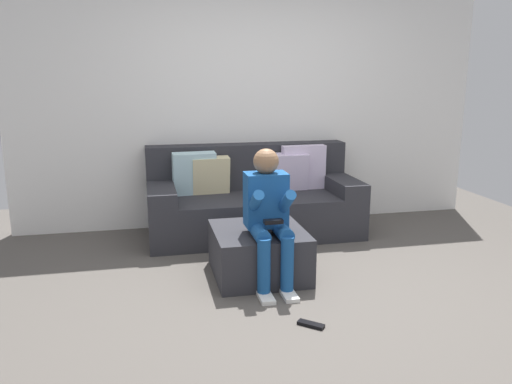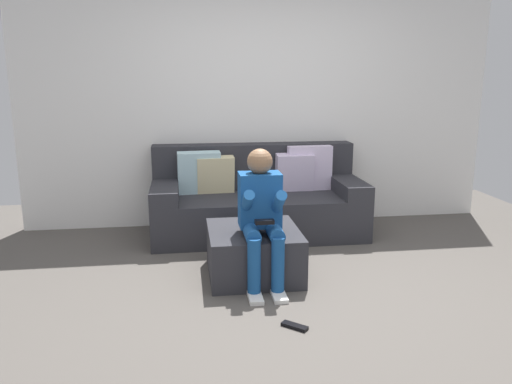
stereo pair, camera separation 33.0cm
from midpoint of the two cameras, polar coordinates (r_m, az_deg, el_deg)
ground_plane at (r=3.69m, az=4.05°, el=-12.19°), size 6.40×6.40×0.00m
wall_back at (r=5.42m, az=-2.14°, el=9.35°), size 4.93×0.10×2.45m
couch_sectional at (r=5.12m, az=-2.25°, el=-0.93°), size 2.07×0.90×0.87m
ottoman at (r=4.08m, az=-2.04°, el=-6.77°), size 0.71×0.75×0.38m
person_seated at (r=3.80m, az=-1.08°, el=-2.05°), size 0.32×0.59×1.03m
remote_near_ottoman at (r=3.36m, az=3.28°, el=-14.62°), size 0.17×0.16×0.02m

